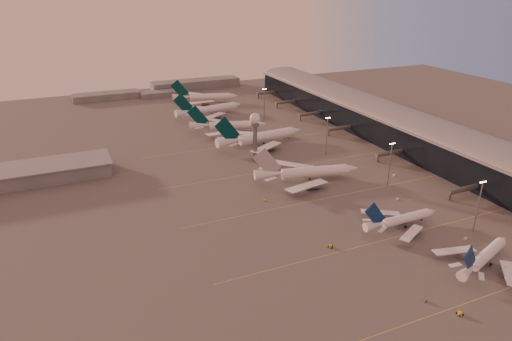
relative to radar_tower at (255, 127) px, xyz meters
name	(u,v)px	position (x,y,z in m)	size (l,w,h in m)	color
ground	(365,262)	(-5.00, -120.00, -20.95)	(700.00, 700.00, 0.00)	#4F4D4C
taxiway_markings	(348,193)	(25.00, -64.00, -20.94)	(180.00, 185.25, 0.02)	#CFC749
terminal	(399,128)	(102.88, -9.91, -10.43)	(57.00, 362.00, 23.04)	black
hangar	(34,173)	(-125.00, 20.00, -16.63)	(82.00, 27.00, 8.50)	slate
radar_tower	(255,127)	(0.00, 0.00, 0.00)	(6.40, 6.40, 31.10)	slate
mast_a	(479,204)	(53.00, -120.00, -7.21)	(3.60, 0.56, 25.00)	slate
mast_b	(390,162)	(50.00, -65.00, -7.21)	(3.60, 0.56, 25.00)	slate
mast_c	(327,134)	(45.00, -10.00, -7.21)	(3.60, 0.56, 25.00)	slate
mast_d	(264,102)	(43.00, 80.00, -7.21)	(3.60, 0.56, 25.00)	slate
distant_horizon	(171,88)	(-2.38, 205.14, -17.06)	(165.00, 37.50, 9.00)	slate
narrowbody_near	(484,258)	(35.60, -140.76, -17.67)	(39.88, 31.28, 16.19)	white
narrowbody_mid	(401,221)	(26.09, -103.90, -17.72)	(40.81, 32.61, 15.95)	white
widebody_white	(307,175)	(13.39, -41.58, -17.29)	(59.30, 47.03, 21.13)	white
greentail_a	(261,139)	(14.26, 23.11, -16.75)	(65.43, 52.62, 23.78)	white
greentail_b	(228,127)	(4.34, 59.69, -17.31)	(55.20, 43.93, 20.63)	white
greentail_c	(210,111)	(5.72, 106.11, -17.02)	(60.81, 48.71, 22.25)	white
greentail_d	(206,98)	(16.10, 149.42, -17.11)	(58.41, 46.55, 21.72)	white
gsv_truck_a	(426,299)	(-0.32, -148.62, -19.98)	(4.81, 2.05, 1.90)	#55585A
gsv_tug_near	(460,313)	(5.10, -158.52, -20.37)	(2.86, 4.22, 1.13)	yellow
gsv_catering_a	(466,236)	(44.75, -123.69, -19.00)	(4.94, 2.64, 3.90)	white
gsv_tug_mid	(330,246)	(-11.96, -105.70, -20.37)	(4.43, 4.50, 1.13)	yellow
gsv_truck_b	(398,198)	(43.62, -81.07, -19.91)	(5.32, 3.70, 2.03)	white
gsv_truck_c	(265,199)	(-18.60, -55.16, -19.96)	(5.03, 3.82, 1.94)	yellow
gsv_catering_b	(395,172)	(61.89, -56.15, -18.61)	(6.24, 4.61, 4.69)	white
gsv_tug_far	(271,174)	(-1.33, -25.72, -20.50)	(2.22, 3.28, 0.88)	white
gsv_tug_hangar	(289,137)	(38.33, 28.61, -20.50)	(3.54, 2.86, 0.88)	yellow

